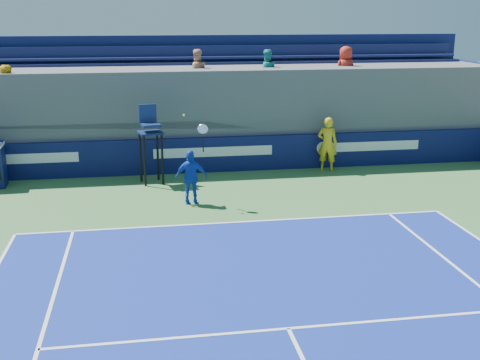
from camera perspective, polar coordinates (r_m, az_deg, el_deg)
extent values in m
imported|color=gold|center=(20.57, 8.28, 3.40)|extent=(0.79, 0.67, 1.85)
cube|color=white|center=(15.50, -0.23, -4.01)|extent=(10.97, 0.07, 0.00)
cube|color=white|center=(10.58, 4.60, -13.85)|extent=(8.23, 0.07, 0.00)
cube|color=#0C1145|center=(20.30, -2.56, 2.41)|extent=(20.40, 0.20, 1.20)
cube|color=white|center=(20.38, -19.53, 1.92)|extent=(3.20, 0.01, 0.32)
cube|color=white|center=(20.17, -2.53, 2.68)|extent=(4.00, 0.01, 0.32)
cube|color=white|center=(21.50, 12.20, 3.15)|extent=(3.60, 0.01, 0.32)
cylinder|color=white|center=(20.95, 7.86, 3.03)|extent=(0.44, 0.01, 0.44)
cylinder|color=black|center=(18.74, -9.02, 1.75)|extent=(0.08, 0.08, 1.60)
cylinder|color=black|center=(18.87, -7.37, 1.91)|extent=(0.08, 0.08, 1.60)
cylinder|color=black|center=(19.27, -9.41, 2.12)|extent=(0.08, 0.08, 1.60)
cylinder|color=black|center=(19.40, -7.80, 2.27)|extent=(0.08, 0.08, 1.60)
cube|color=#0D1845|center=(18.90, -8.50, 4.46)|extent=(0.84, 0.84, 0.06)
cube|color=#14214D|center=(18.75, -8.46, 5.16)|extent=(0.64, 0.56, 0.08)
cube|color=navy|center=(19.05, -8.76, 6.22)|extent=(0.55, 0.18, 0.60)
imported|color=#1641B6|center=(16.83, -4.64, 0.26)|extent=(0.93, 0.45, 1.54)
cylinder|color=black|center=(16.54, -3.52, 3.27)|extent=(0.06, 0.16, 0.39)
torus|color=silver|center=(16.37, -3.56, 4.86)|extent=(0.31, 0.16, 0.29)
cylinder|color=white|center=(16.37, -3.56, 4.86)|extent=(0.26, 0.12, 0.24)
sphere|color=#BCD42F|center=(16.37, -5.33, 6.14)|extent=(0.07, 0.07, 0.07)
cube|color=#55555A|center=(21.94, -3.19, 6.30)|extent=(20.40, 3.60, 3.38)
cube|color=#55555A|center=(20.66, -2.77, 5.12)|extent=(20.40, 0.90, 0.55)
cube|color=#121946|center=(20.48, -2.76, 6.38)|extent=(20.00, 0.45, 0.08)
cube|color=#121946|center=(20.69, -2.84, 7.03)|extent=(20.00, 0.06, 0.45)
cube|color=#55555A|center=(21.45, -3.07, 6.99)|extent=(20.40, 0.90, 0.55)
cube|color=#121946|center=(21.28, -3.06, 8.22)|extent=(20.00, 0.45, 0.08)
cube|color=#121946|center=(21.51, -3.14, 8.83)|extent=(20.00, 0.06, 0.45)
cube|color=#55555A|center=(22.26, -3.35, 8.73)|extent=(20.40, 0.90, 0.55)
cube|color=#121946|center=(22.11, -3.34, 9.92)|extent=(20.00, 0.45, 0.08)
cube|color=#121946|center=(22.34, -3.42, 10.50)|extent=(20.00, 0.06, 0.45)
cube|color=#55555A|center=(23.09, -3.61, 10.35)|extent=(20.40, 0.90, 0.55)
cube|color=#121946|center=(22.96, -3.61, 11.50)|extent=(20.00, 0.45, 0.08)
cube|color=#121946|center=(23.19, -3.68, 12.04)|extent=(20.00, 0.06, 0.45)
cube|color=#0C1647|center=(23.79, -3.72, 8.25)|extent=(20.80, 0.30, 4.40)
cube|color=#0C1647|center=(25.22, 21.05, 6.52)|extent=(0.30, 3.90, 3.40)
imported|color=yellow|center=(20.73, -21.24, 7.57)|extent=(1.04, 0.88, 1.87)
imported|color=silver|center=(20.32, -10.15, 7.68)|extent=(0.96, 0.56, 1.48)
imported|color=teal|center=(20.63, 0.95, 8.17)|extent=(0.98, 0.55, 1.57)
imported|color=#A52417|center=(22.36, 9.95, 10.16)|extent=(0.96, 0.74, 1.75)
imported|color=black|center=(22.36, 15.66, 8.23)|extent=(0.63, 0.45, 1.62)
imported|color=tan|center=(21.22, -4.14, 10.00)|extent=(0.89, 0.73, 1.70)
imported|color=teal|center=(21.59, 2.51, 10.08)|extent=(0.85, 0.68, 1.67)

